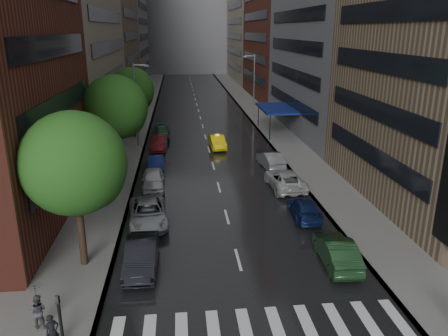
{
  "coord_description": "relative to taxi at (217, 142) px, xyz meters",
  "views": [
    {
      "loc": [
        -3.1,
        -17.99,
        12.61
      ],
      "look_at": [
        0.0,
        11.91,
        3.0
      ],
      "focal_mm": 35.0,
      "sensor_mm": 36.0,
      "label": 1
    }
  ],
  "objects": [
    {
      "name": "road",
      "position": [
        -0.98,
        21.46,
        -0.71
      ],
      "size": [
        14.0,
        140.0,
        0.01
      ],
      "primitive_type": "cube",
      "color": "black",
      "rests_on": "ground"
    },
    {
      "name": "parked_cars_left",
      "position": [
        -6.38,
        -10.13,
        0.04
      ],
      "size": [
        2.99,
        35.09,
        1.59
      ],
      "color": "black",
      "rests_on": "ground"
    },
    {
      "name": "tree_mid",
      "position": [
        -9.58,
        -8.27,
        5.4
      ],
      "size": [
        5.61,
        5.61,
        8.94
      ],
      "color": "#382619",
      "rests_on": "ground"
    },
    {
      "name": "sidewalk_left",
      "position": [
        -9.98,
        21.46,
        -0.64
      ],
      "size": [
        4.0,
        140.0,
        0.15
      ],
      "primitive_type": "cube",
      "color": "gray",
      "rests_on": "ground"
    },
    {
      "name": "crosswalk",
      "position": [
        -0.78,
        -30.54,
        -0.7
      ],
      "size": [
        13.15,
        2.8,
        0.01
      ],
      "color": "silver",
      "rests_on": "ground"
    },
    {
      "name": "tree_near",
      "position": [
        -9.58,
        -24.33,
        5.25
      ],
      "size": [
        5.47,
        5.47,
        8.72
      ],
      "color": "#382619",
      "rests_on": "ground"
    },
    {
      "name": "buildings_right",
      "position": [
        14.02,
        28.16,
        14.32
      ],
      "size": [
        8.05,
        109.1,
        36.0
      ],
      "color": "#937A5B",
      "rests_on": "ground"
    },
    {
      "name": "ped_black_umbrella",
      "position": [
        -10.45,
        -29.67,
        0.68
      ],
      "size": [
        0.96,
        0.98,
        2.09
      ],
      "color": "#47474B",
      "rests_on": "sidewalk_left"
    },
    {
      "name": "buildings_left",
      "position": [
        -15.98,
        30.25,
        15.27
      ],
      "size": [
        8.0,
        108.0,
        38.0
      ],
      "color": "maroon",
      "rests_on": "ground"
    },
    {
      "name": "traffic_light",
      "position": [
        -8.58,
        -32.7,
        1.51
      ],
      "size": [
        0.18,
        0.15,
        3.45
      ],
      "color": "black",
      "rests_on": "sidewalk_left"
    },
    {
      "name": "street_lamp_left",
      "position": [
        -8.7,
        1.46,
        4.17
      ],
      "size": [
        1.74,
        0.22,
        9.0
      ],
      "color": "gray",
      "rests_on": "sidewalk_left"
    },
    {
      "name": "taxi",
      "position": [
        0.0,
        0.0,
        0.0
      ],
      "size": [
        1.8,
        4.44,
        1.43
      ],
      "primitive_type": "imported",
      "rotation": [
        0.0,
        0.0,
        0.07
      ],
      "color": "yellow",
      "rests_on": "ground"
    },
    {
      "name": "ped_bag_walker",
      "position": [
        -9.43,
        -31.17,
        0.18
      ],
      "size": [
        0.7,
        0.65,
        1.56
      ],
      "color": "black",
      "rests_on": "sidewalk_left"
    },
    {
      "name": "awning",
      "position": [
        8.0,
        6.46,
        2.42
      ],
      "size": [
        4.0,
        8.0,
        3.12
      ],
      "color": "navy",
      "rests_on": "sidewalk_right"
    },
    {
      "name": "tree_far",
      "position": [
        -9.58,
        6.01,
        5.05
      ],
      "size": [
        5.28,
        5.28,
        8.42
      ],
      "color": "#382619",
      "rests_on": "ground"
    },
    {
      "name": "building_far",
      "position": [
        -0.98,
        89.46,
        15.28
      ],
      "size": [
        40.0,
        14.0,
        32.0
      ],
      "primitive_type": "cube",
      "color": "slate",
      "rests_on": "ground"
    },
    {
      "name": "street_lamp_right",
      "position": [
        6.74,
        16.46,
        4.17
      ],
      "size": [
        1.74,
        0.22,
        9.0
      ],
      "color": "gray",
      "rests_on": "sidewalk_right"
    },
    {
      "name": "ground",
      "position": [
        -0.98,
        -28.54,
        -0.72
      ],
      "size": [
        220.0,
        220.0,
        0.0
      ],
      "primitive_type": "plane",
      "color": "gray",
      "rests_on": "ground"
    },
    {
      "name": "parked_cars_right",
      "position": [
        4.42,
        -15.89,
        0.03
      ],
      "size": [
        2.8,
        22.83,
        1.56
      ],
      "color": "#19381C",
      "rests_on": "ground"
    },
    {
      "name": "sidewalk_right",
      "position": [
        8.02,
        21.46,
        -0.64
      ],
      "size": [
        4.0,
        140.0,
        0.15
      ],
      "primitive_type": "cube",
      "color": "gray",
      "rests_on": "ground"
    }
  ]
}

